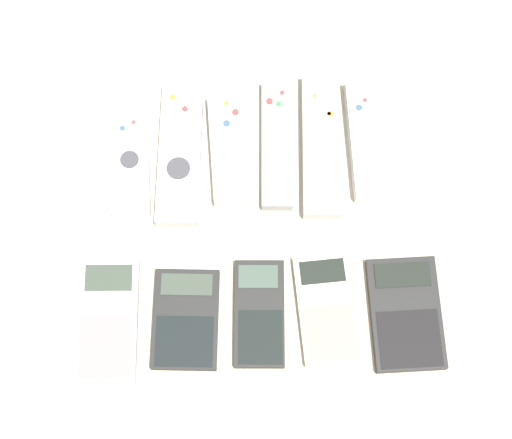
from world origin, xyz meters
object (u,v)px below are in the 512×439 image
remote_0 (131,153)px  remote_2 (231,150)px  calculator_0 (108,320)px  remote_1 (180,154)px  calculator_4 (406,314)px  calculator_2 (258,314)px  remote_5 (372,140)px  remote_4 (321,146)px  remote_3 (277,145)px  calculator_3 (327,309)px  calculator_1 (186,319)px

remote_0 → remote_2: bearing=-1.6°
remote_2 → calculator_0: (-0.16, -0.22, -0.00)m
remote_1 → remote_0: bearing=180.0°
calculator_4 → remote_1: bearing=140.2°
remote_1 → calculator_2: (0.10, -0.22, -0.00)m
calculator_4 → remote_5: bearing=94.9°
remote_0 → remote_4: bearing=-1.4°
remote_1 → remote_5: size_ratio=1.19×
remote_2 → calculator_2: 0.22m
remote_3 → calculator_4: 0.28m
remote_3 → remote_5: remote_5 is taller
remote_4 → calculator_3: bearing=-89.1°
remote_2 → calculator_2: (0.03, -0.22, -0.00)m
remote_1 → remote_4: bearing=4.6°
remote_3 → calculator_0: 0.32m
remote_0 → calculator_0: 0.22m
remote_1 → calculator_0: size_ratio=1.28×
remote_5 → calculator_0: size_ratio=1.08×
remote_5 → calculator_3: bearing=-109.1°
remote_0 → remote_1: size_ratio=0.89×
remote_0 → remote_3: remote_0 is taller
remote_1 → remote_5: bearing=5.5°
calculator_0 → calculator_3: (0.27, 0.00, -0.00)m
remote_2 → remote_3: bearing=3.2°
remote_1 → calculator_1: remote_1 is taller
remote_2 → remote_5: 0.19m
remote_4 → calculator_2: (-0.09, -0.22, -0.00)m
remote_1 → calculator_4: bearing=-35.5°
calculator_3 → calculator_2: bearing=178.1°
remote_3 → calculator_1: size_ratio=1.39×
remote_3 → remote_5: bearing=2.5°
remote_0 → remote_5: remote_5 is taller
remote_0 → remote_2: (0.13, 0.00, -0.00)m
calculator_2 → calculator_3: same height
remote_3 → calculator_4: size_ratio=1.25×
remote_3 → calculator_1: 0.26m
calculator_0 → calculator_2: (0.19, 0.00, -0.00)m
remote_0 → remote_5: (0.32, 0.01, 0.00)m
remote_1 → calculator_2: bearing=-63.0°
remote_3 → remote_4: bearing=-2.8°
calculator_0 → calculator_2: size_ratio=1.14×
remote_2 → calculator_2: remote_2 is taller
calculator_0 → calculator_2: 0.19m
calculator_0 → calculator_1: size_ratio=1.20×
remote_0 → remote_2: same height
calculator_0 → calculator_1: (0.10, -0.00, -0.00)m
remote_4 → calculator_0: remote_4 is taller
remote_0 → remote_3: size_ratio=0.98×
calculator_3 → remote_2: bearing=113.7°
calculator_1 → calculator_3: same height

